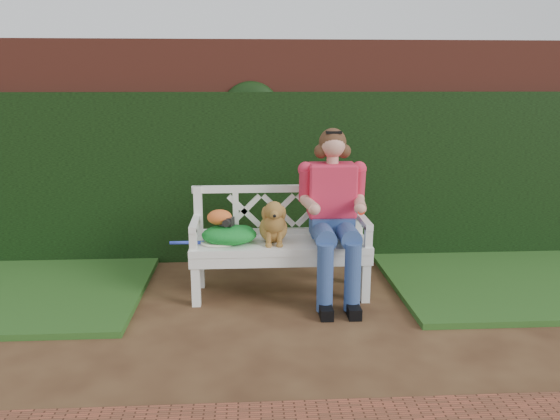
{
  "coord_description": "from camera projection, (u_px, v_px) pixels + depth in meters",
  "views": [
    {
      "loc": [
        -0.18,
        -3.76,
        1.79
      ],
      "look_at": [
        0.09,
        0.67,
        0.75
      ],
      "focal_mm": 35.0,
      "sensor_mm": 36.0,
      "label": 1
    }
  ],
  "objects": [
    {
      "name": "camera_item",
      "position": [
        227.0,
        221.0,
        4.51
      ],
      "size": [
        0.13,
        0.11,
        0.07
      ],
      "primitive_type": "cube",
      "rotation": [
        0.0,
        0.0,
        -0.33
      ],
      "color": "black",
      "rests_on": "green_bag"
    },
    {
      "name": "tennis_racket",
      "position": [
        216.0,
        242.0,
        4.54
      ],
      "size": [
        0.63,
        0.37,
        0.03
      ],
      "primitive_type": null,
      "rotation": [
        0.0,
        0.0,
        0.21
      ],
      "color": "white",
      "rests_on": "garden_bench"
    },
    {
      "name": "ivy_hedge",
      "position": [
        266.0,
        178.0,
        5.51
      ],
      "size": [
        10.0,
        0.18,
        1.7
      ],
      "primitive_type": "cube",
      "color": "#163910",
      "rests_on": "ground"
    },
    {
      "name": "grass_right",
      "position": [
        526.0,
        277.0,
        5.08
      ],
      "size": [
        2.6,
        2.0,
        0.05
      ],
      "primitive_type": "cube",
      "color": "#2B5A1F",
      "rests_on": "ground"
    },
    {
      "name": "green_bag",
      "position": [
        229.0,
        234.0,
        4.54
      ],
      "size": [
        0.55,
        0.48,
        0.16
      ],
      "primitive_type": null,
      "rotation": [
        0.0,
        0.0,
        0.33
      ],
      "color": "green",
      "rests_on": "garden_bench"
    },
    {
      "name": "garden_bench",
      "position": [
        280.0,
        268.0,
        4.68
      ],
      "size": [
        1.64,
        0.8,
        0.48
      ],
      "primitive_type": null,
      "rotation": [
        0.0,
        0.0,
        0.13
      ],
      "color": "white",
      "rests_on": "ground"
    },
    {
      "name": "seated_woman",
      "position": [
        332.0,
        215.0,
        4.58
      ],
      "size": [
        0.86,
        0.97,
        1.41
      ],
      "primitive_type": null,
      "rotation": [
        0.0,
        0.0,
        -0.4
      ],
      "color": "red",
      "rests_on": "ground"
    },
    {
      "name": "dog",
      "position": [
        273.0,
        221.0,
        4.52
      ],
      "size": [
        0.27,
        0.36,
        0.38
      ],
      "primitive_type": null,
      "rotation": [
        0.0,
        0.0,
        -0.06
      ],
      "color": "brown",
      "rests_on": "garden_bench"
    },
    {
      "name": "baseball_glove",
      "position": [
        220.0,
        217.0,
        4.52
      ],
      "size": [
        0.25,
        0.21,
        0.13
      ],
      "primitive_type": "ellipsoid",
      "rotation": [
        0.0,
        0.0,
        -0.36
      ],
      "color": "#D96026",
      "rests_on": "green_bag"
    },
    {
      "name": "brick_wall",
      "position": [
        265.0,
        151.0,
        5.67
      ],
      "size": [
        10.0,
        0.3,
        2.2
      ],
      "primitive_type": "cube",
      "color": "brown",
      "rests_on": "ground"
    },
    {
      "name": "ground",
      "position": [
        274.0,
        328.0,
        4.07
      ],
      "size": [
        60.0,
        60.0,
        0.0
      ],
      "primitive_type": "plane",
      "color": "#382014"
    }
  ]
}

